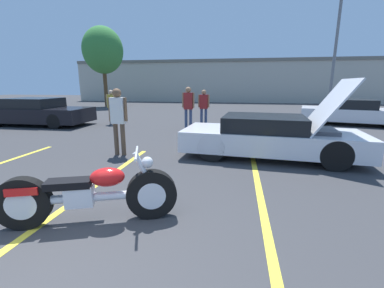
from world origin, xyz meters
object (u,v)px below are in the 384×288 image
light_pole (338,39)px  spectator_far_lot (118,116)px  spectator_midground (188,104)px  motorcycle (89,194)px  parked_car_right_row (352,112)px  spectator_near_motorcycle (112,104)px  show_car_hood_open (271,136)px  tree_background (103,51)px  spectator_by_show_car (204,105)px  parked_car_left_row (38,112)px

light_pole → spectator_far_lot: size_ratio=4.79×
light_pole → spectator_midground: light_pole is taller
motorcycle → parked_car_right_row: parked_car_right_row is taller
spectator_near_motorcycle → spectator_far_lot: bearing=-61.3°
spectator_midground → spectator_near_motorcycle: bearing=167.7°
motorcycle → show_car_hood_open: show_car_hood_open is taller
tree_background → spectator_midground: size_ratio=3.65×
show_car_hood_open → spectator_by_show_car: size_ratio=2.83×
show_car_hood_open → spectator_by_show_car: show_car_hood_open is taller
light_pole → motorcycle: light_pole is taller
parked_car_right_row → spectator_far_lot: bearing=-126.6°
parked_car_right_row → spectator_midground: spectator_midground is taller
spectator_near_motorcycle → tree_background: bearing=119.5°
light_pole → spectator_by_show_car: light_pole is taller
parked_car_right_row → spectator_near_motorcycle: spectator_near_motorcycle is taller
parked_car_right_row → spectator_near_motorcycle: (-11.30, -1.98, 0.38)m
tree_background → show_car_hood_open: tree_background is taller
spectator_midground → light_pole: bearing=44.4°
tree_background → parked_car_left_row: size_ratio=1.35×
parked_car_left_row → spectator_near_motorcycle: spectator_near_motorcycle is taller
tree_background → parked_car_right_row: tree_background is taller
light_pole → spectator_far_lot: 15.59m
spectator_far_lot → show_car_hood_open: bearing=7.0°
parked_car_right_row → spectator_near_motorcycle: size_ratio=2.99×
motorcycle → spectator_by_show_car: 8.73m
parked_car_left_row → spectator_midground: 7.24m
light_pole → parked_car_right_row: bearing=-97.0°
spectator_midground → spectator_by_show_car: bearing=64.9°
tree_background → spectator_near_motorcycle: (5.22, -9.25, -3.63)m
show_car_hood_open → motorcycle: bearing=-121.2°
tree_background → show_car_hood_open: 18.77m
motorcycle → light_pole: bearing=42.8°
motorcycle → parked_car_right_row: 12.77m
motorcycle → parked_car_right_row: bearing=34.9°
light_pole → spectator_by_show_car: 10.79m
parked_car_right_row → spectator_far_lot: size_ratio=2.72×
tree_background → spectator_by_show_car: (9.60, -9.01, -3.62)m
light_pole → spectator_far_lot: bearing=-127.0°
spectator_far_lot → tree_background: bearing=119.2°
light_pole → spectator_midground: size_ratio=4.80×
parked_car_left_row → spectator_by_show_car: bearing=7.8°
show_car_hood_open → spectator_midground: (-2.92, 3.75, 0.51)m
spectator_near_motorcycle → light_pole: bearing=30.5°
motorcycle → parked_car_left_row: size_ratio=0.48×
light_pole → parked_car_left_row: size_ratio=1.78×
spectator_by_show_car → spectator_midground: size_ratio=0.92×
show_car_hood_open → spectator_far_lot: show_car_hood_open is taller
tree_background → spectator_near_motorcycle: tree_background is taller
motorcycle → parked_car_left_row: bearing=113.7°
show_car_hood_open → parked_car_left_row: bearing=164.7°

